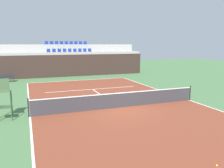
{
  "coord_description": "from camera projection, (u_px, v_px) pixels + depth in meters",
  "views": [
    {
      "loc": [
        -5.49,
        -13.09,
        4.02
      ],
      "look_at": [
        0.22,
        2.0,
        1.2
      ],
      "focal_mm": 36.62,
      "sensor_mm": 36.0,
      "label": 1
    }
  ],
  "objects": [
    {
      "name": "ground_plane",
      "position": [
        120.0,
        108.0,
        14.67
      ],
      "size": [
        80.0,
        80.0,
        0.0
      ],
      "primitive_type": "plane",
      "color": "#477042"
    },
    {
      "name": "court_surface",
      "position": [
        120.0,
        108.0,
        14.67
      ],
      "size": [
        11.0,
        24.0,
        0.01
      ],
      "primitive_type": "cube",
      "color": "brown",
      "rests_on": "ground_plane"
    },
    {
      "name": "baseline_far",
      "position": [
        79.0,
        80.0,
        25.67
      ],
      "size": [
        11.0,
        0.1,
        0.0
      ],
      "primitive_type": "cube",
      "color": "white",
      "rests_on": "court_surface"
    },
    {
      "name": "sideline_left",
      "position": [
        30.0,
        117.0,
        12.76
      ],
      "size": [
        0.1,
        24.0,
        0.0
      ],
      "primitive_type": "cube",
      "color": "white",
      "rests_on": "court_surface"
    },
    {
      "name": "sideline_right",
      "position": [
        189.0,
        100.0,
        16.57
      ],
      "size": [
        0.1,
        24.0,
        0.0
      ],
      "primitive_type": "cube",
      "color": "white",
      "rests_on": "court_surface"
    },
    {
      "name": "service_line_far",
      "position": [
        92.0,
        89.0,
        20.56
      ],
      "size": [
        8.26,
        0.1,
        0.0
      ],
      "primitive_type": "cube",
      "color": "white",
      "rests_on": "court_surface"
    },
    {
      "name": "centre_service_line",
      "position": [
        104.0,
        97.0,
        17.61
      ],
      "size": [
        0.1,
        6.4,
        0.0
      ],
      "primitive_type": "cube",
      "color": "white",
      "rests_on": "court_surface"
    },
    {
      "name": "back_wall",
      "position": [
        72.0,
        66.0,
        28.7
      ],
      "size": [
        18.96,
        0.3,
        2.73
      ],
      "primitive_type": "cube",
      "color": "#33231E",
      "rests_on": "ground_plane"
    },
    {
      "name": "stands_tier_lower",
      "position": [
        70.0,
        64.0,
        29.92
      ],
      "size": [
        18.96,
        2.4,
        3.01
      ],
      "primitive_type": "cube",
      "color": "#9E9E99",
      "rests_on": "ground_plane"
    },
    {
      "name": "stands_tier_upper",
      "position": [
        67.0,
        59.0,
        32.04
      ],
      "size": [
        18.96,
        2.4,
        3.99
      ],
      "primitive_type": "cube",
      "color": "#9E9E99",
      "rests_on": "ground_plane"
    },
    {
      "name": "seating_row_lower",
      "position": [
        70.0,
        51.0,
        29.72
      ],
      "size": [
        5.81,
        0.44,
        0.44
      ],
      "color": "navy",
      "rests_on": "stands_tier_lower"
    },
    {
      "name": "seating_row_upper",
      "position": [
        67.0,
        43.0,
        31.77
      ],
      "size": [
        5.81,
        0.44,
        0.44
      ],
      "color": "navy",
      "rests_on": "stands_tier_upper"
    },
    {
      "name": "tennis_net",
      "position": [
        120.0,
        100.0,
        14.58
      ],
      "size": [
        11.08,
        0.08,
        1.07
      ],
      "color": "black",
      "rests_on": "court_surface"
    },
    {
      "name": "umpire_chair",
      "position": [
        4.0,
        98.0,
        12.18
      ],
      "size": [
        0.76,
        0.66,
        2.2
      ],
      "color": "#334C2D",
      "rests_on": "ground_plane"
    },
    {
      "name": "player_bench",
      "position": [
        7.0,
        77.0,
        24.53
      ],
      "size": [
        1.5,
        0.4,
        0.85
      ],
      "color": "#232328",
      "rests_on": "ground_plane"
    },
    {
      "name": "tennis_ball_2",
      "position": [
        217.0,
        165.0,
        7.59
      ],
      "size": [
        0.07,
        0.07,
        0.07
      ],
      "primitive_type": "sphere",
      "color": "#CCE033",
      "rests_on": "court_surface"
    }
  ]
}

